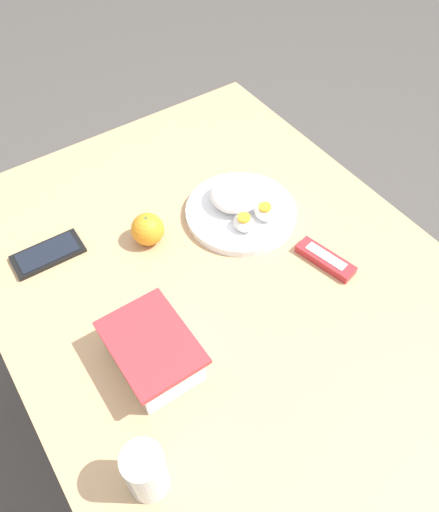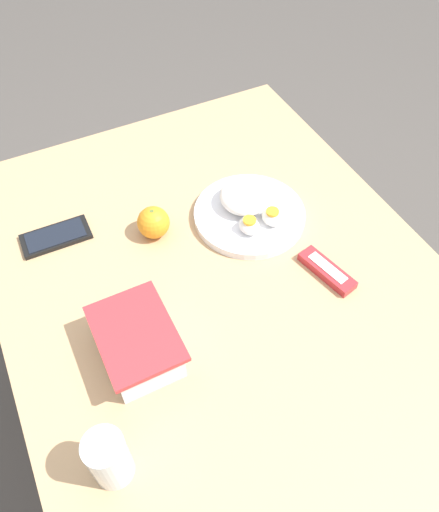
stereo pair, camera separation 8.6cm
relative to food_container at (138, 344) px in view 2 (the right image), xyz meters
The scene contains 8 objects.
ground_plane 0.81m from the food_container, 67.25° to the right, with size 10.00×10.00×0.00m, color #4C4742.
table 0.27m from the food_container, 67.25° to the right, with size 1.13×0.87×0.74m.
food_container is the anchor object (origin of this frame).
orange_fruit 0.29m from the food_container, 27.44° to the right, with size 0.07×0.07×0.07m.
rice_plate 0.40m from the food_container, 58.13° to the right, with size 0.25×0.25×0.07m.
candy_bar 0.41m from the food_container, 90.22° to the right, with size 0.13×0.07×0.02m.
cell_phone 0.35m from the food_container, 10.41° to the left, with size 0.07×0.15×0.01m.
drinking_glass 0.21m from the food_container, 148.18° to the left, with size 0.06×0.06×0.11m.
Camera 2 is at (-0.54, 0.28, 1.56)m, focal length 35.00 mm.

